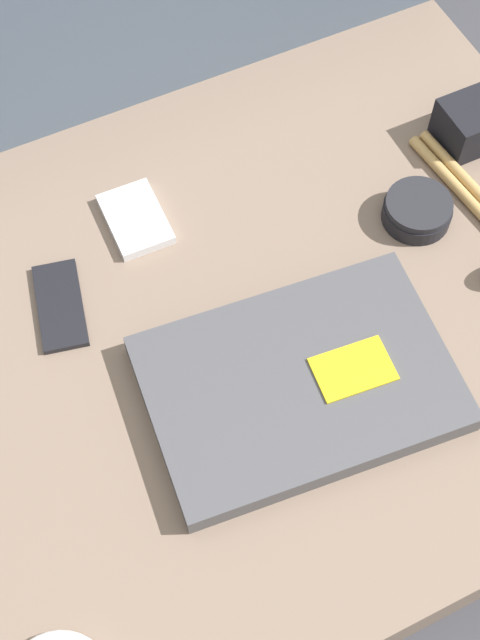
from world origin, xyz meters
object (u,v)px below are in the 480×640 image
(phone_black, at_px, (60,306))
(camera_pouch, at_px, (478,121))
(phone_silver, at_px, (136,219))
(speaker_puck, at_px, (417,210))
(laptop, at_px, (299,383))

(phone_black, distance_m, camera_pouch, 0.61)
(phone_silver, distance_m, camera_pouch, 0.48)
(phone_silver, bearing_deg, speaker_puck, -23.06)
(phone_black, relative_size, camera_pouch, 1.32)
(speaker_puck, distance_m, phone_black, 0.47)
(laptop, xyz_separation_m, phone_black, (-0.21, 0.23, -0.01))
(laptop, xyz_separation_m, phone_silver, (-0.08, 0.30, -0.01))
(phone_silver, bearing_deg, laptop, -73.67)
(phone_black, bearing_deg, speaker_puck, 3.45)
(laptop, bearing_deg, camera_pouch, 36.47)
(phone_black, height_order, camera_pouch, camera_pouch)
(phone_silver, height_order, camera_pouch, camera_pouch)
(speaker_puck, bearing_deg, laptop, -148.94)
(speaker_puck, relative_size, camera_pouch, 0.89)
(phone_silver, bearing_deg, phone_black, -147.83)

